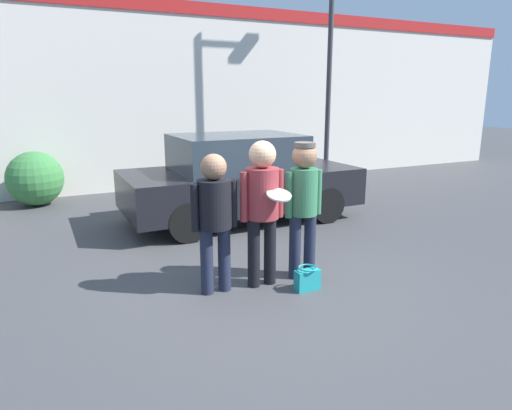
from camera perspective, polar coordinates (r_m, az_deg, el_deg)
The scene contains 9 objects.
ground_plane at distance 5.76m, azimuth 0.62°, elevation -9.77°, with size 56.00×56.00×0.00m, color #3F3F42.
storefront_building at distance 11.52m, azimuth -14.43°, elevation 13.07°, with size 24.00×0.22×4.46m.
person_left at distance 5.24m, azimuth -5.21°, elevation -0.78°, with size 0.56×0.39×1.65m.
person_middle_with_frisbee at distance 5.39m, azimuth 0.79°, elevation 0.69°, with size 0.56×0.62×1.77m.
person_right at distance 5.69m, azimuth 5.97°, elevation 0.94°, with size 0.51×0.34×1.73m.
parked_car_near at distance 8.44m, azimuth -2.05°, elevation 3.37°, with size 4.25×1.96×1.59m.
street_lamp at distance 11.72m, azimuth 10.40°, elevation 22.35°, with size 1.46×0.35×6.79m.
shrub at distance 10.66m, azimuth -25.89°, elevation 2.98°, with size 1.15×1.15×1.15m.
handbag at distance 5.56m, azimuth 6.44°, elevation -9.16°, with size 0.30×0.23×0.29m.
Camera 1 is at (-2.36, -4.73, 2.28)m, focal length 32.00 mm.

